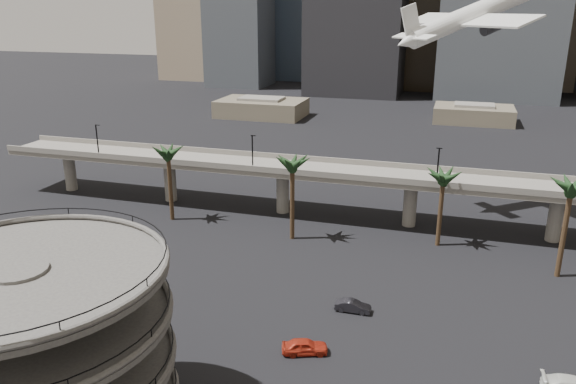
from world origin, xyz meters
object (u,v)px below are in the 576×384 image
(car_a, at_px, (305,346))
(car_b, at_px, (353,306))
(parking_ramp, at_px, (30,344))
(airborne_jet, at_px, (470,16))
(overpass, at_px, (345,178))

(car_a, relative_size, car_b, 1.12)
(parking_ramp, height_order, car_b, parking_ramp)
(parking_ramp, xyz_separation_m, car_a, (17.02, 18.89, -9.01))
(airborne_jet, bearing_deg, overpass, 175.34)
(overpass, bearing_deg, airborne_jet, 38.28)
(overpass, distance_m, car_a, 40.83)
(car_a, distance_m, car_b, 10.40)
(airborne_jet, bearing_deg, parking_ramp, -155.75)
(car_a, bearing_deg, overpass, -14.14)
(parking_ramp, distance_m, airborne_jet, 82.50)
(parking_ramp, bearing_deg, overpass, 77.57)
(parking_ramp, xyz_separation_m, overpass, (13.00, 59.00, -2.50))
(car_a, xyz_separation_m, car_b, (3.25, 9.88, -0.11))
(overpass, bearing_deg, car_b, -76.47)
(parking_ramp, xyz_separation_m, airborne_jet, (30.68, 72.95, 23.31))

